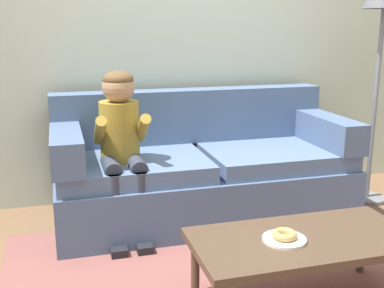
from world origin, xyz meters
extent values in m
plane|color=brown|center=(0.00, 0.00, 0.00)|extent=(10.00, 10.00, 0.00)
cube|color=beige|center=(0.00, 1.40, 1.40)|extent=(8.00, 0.10, 2.80)
cube|color=brown|center=(0.00, -0.25, 0.01)|extent=(2.70, 2.08, 0.01)
cube|color=slate|center=(0.02, 0.80, 0.19)|extent=(2.11, 0.90, 0.38)
cube|color=slate|center=(-0.51, 0.75, 0.44)|extent=(1.01, 0.74, 0.12)
cube|color=slate|center=(0.54, 0.75, 0.44)|extent=(1.01, 0.74, 0.12)
cube|color=slate|center=(0.02, 1.15, 0.70)|extent=(2.11, 0.20, 0.40)
cube|color=slate|center=(-0.94, 0.80, 0.61)|extent=(0.20, 0.90, 0.22)
cube|color=slate|center=(0.97, 0.80, 0.61)|extent=(0.20, 0.90, 0.22)
cube|color=#4C3828|center=(0.14, -0.46, 0.36)|extent=(1.10, 0.54, 0.04)
cylinder|color=#4C3828|center=(-0.35, -0.25, 0.17)|extent=(0.04, 0.04, 0.34)
cylinder|color=#4C3828|center=(0.63, -0.25, 0.17)|extent=(0.04, 0.04, 0.34)
cylinder|color=olive|center=(-0.59, 0.72, 0.70)|extent=(0.26, 0.26, 0.40)
sphere|color=tan|center=(-0.59, 0.70, 1.00)|extent=(0.21, 0.21, 0.21)
ellipsoid|color=brown|center=(-0.59, 0.70, 1.04)|extent=(0.20, 0.20, 0.12)
cylinder|color=#333847|center=(-0.67, 0.57, 0.51)|extent=(0.11, 0.30, 0.11)
cylinder|color=#333847|center=(-0.67, 0.42, 0.28)|extent=(0.09, 0.09, 0.44)
cube|color=black|center=(-0.67, 0.37, 0.03)|extent=(0.10, 0.20, 0.06)
cylinder|color=olive|center=(-0.73, 0.62, 0.74)|extent=(0.07, 0.29, 0.23)
cylinder|color=#333847|center=(-0.51, 0.57, 0.51)|extent=(0.11, 0.30, 0.11)
cylinder|color=#333847|center=(-0.51, 0.42, 0.28)|extent=(0.09, 0.09, 0.44)
cube|color=black|center=(-0.51, 0.37, 0.03)|extent=(0.10, 0.20, 0.06)
cylinder|color=olive|center=(-0.46, 0.62, 0.74)|extent=(0.07, 0.29, 0.23)
cylinder|color=white|center=(0.03, -0.47, 0.39)|extent=(0.21, 0.21, 0.01)
torus|color=tan|center=(0.03, -0.47, 0.41)|extent=(0.17, 0.17, 0.04)
cube|color=gold|center=(0.63, -0.03, 0.03)|extent=(0.16, 0.09, 0.05)
cylinder|color=gold|center=(0.54, -0.03, 0.03)|extent=(0.06, 0.06, 0.05)
cylinder|color=gold|center=(0.71, -0.03, 0.03)|extent=(0.06, 0.06, 0.05)
cylinder|color=slate|center=(1.40, 0.77, 0.01)|extent=(0.30, 0.30, 0.03)
cylinder|color=slate|center=(1.40, 0.77, 0.79)|extent=(0.04, 0.04, 1.52)
camera|label=1|loc=(-0.97, -2.37, 1.38)|focal=44.65mm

